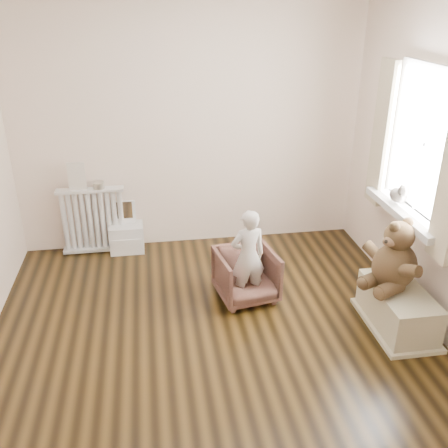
{
  "coord_description": "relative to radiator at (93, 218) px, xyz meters",
  "views": [
    {
      "loc": [
        -0.43,
        -3.26,
        2.53
      ],
      "look_at": [
        0.15,
        0.45,
        0.8
      ],
      "focal_mm": 40.0,
      "sensor_mm": 36.0,
      "label": 1
    }
  ],
  "objects": [
    {
      "name": "floor",
      "position": [
        1.05,
        -1.68,
        -0.39
      ],
      "size": [
        3.6,
        3.6,
        0.01
      ],
      "primitive_type": "cube",
      "color": "black",
      "rests_on": "ground"
    },
    {
      "name": "back_wall",
      "position": [
        1.05,
        0.12,
        0.91
      ],
      "size": [
        3.6,
        0.02,
        2.6
      ],
      "primitive_type": "cube",
      "color": "white",
      "rests_on": "ground"
    },
    {
      "name": "front_wall",
      "position": [
        1.05,
        -3.48,
        0.91
      ],
      "size": [
        3.6,
        0.02,
        2.6
      ],
      "primitive_type": "cube",
      "color": "white",
      "rests_on": "ground"
    },
    {
      "name": "window",
      "position": [
        2.81,
        -1.38,
        1.06
      ],
      "size": [
        0.03,
        0.9,
        1.1
      ],
      "primitive_type": "cube",
      "color": "white",
      "rests_on": "right_wall"
    },
    {
      "name": "window_sill",
      "position": [
        2.72,
        -1.38,
        0.48
      ],
      "size": [
        0.22,
        1.1,
        0.06
      ],
      "primitive_type": "cube",
      "color": "silver",
      "rests_on": "right_wall"
    },
    {
      "name": "curtain_right",
      "position": [
        2.7,
        -0.81,
        1.0
      ],
      "size": [
        0.06,
        0.26,
        1.3
      ],
      "primitive_type": "cube",
      "color": "beige",
      "rests_on": "right_wall"
    },
    {
      "name": "radiator",
      "position": [
        0.0,
        0.0,
        0.0
      ],
      "size": [
        0.68,
        0.13,
        0.72
      ],
      "primitive_type": "cube",
      "color": "silver",
      "rests_on": "floor"
    },
    {
      "name": "paper_doll",
      "position": [
        -0.11,
        0.0,
        0.48
      ],
      "size": [
        0.17,
        0.02,
        0.29
      ],
      "primitive_type": "cube",
      "color": "beige",
      "rests_on": "radiator"
    },
    {
      "name": "tin_a",
      "position": [
        0.09,
        0.0,
        0.36
      ],
      "size": [
        0.11,
        0.11,
        0.07
      ],
      "primitive_type": "cylinder",
      "color": "#A59E8C",
      "rests_on": "radiator"
    },
    {
      "name": "toy_vanity",
      "position": [
        0.33,
        -0.03,
        -0.11
      ],
      "size": [
        0.35,
        0.25,
        0.56
      ],
      "primitive_type": "cube",
      "color": "silver",
      "rests_on": "floor"
    },
    {
      "name": "armchair",
      "position": [
        1.42,
        -1.14,
        -0.16
      ],
      "size": [
        0.58,
        0.6,
        0.47
      ],
      "primitive_type": "imported",
      "rotation": [
        0.0,
        0.0,
        0.17
      ],
      "color": "brown",
      "rests_on": "floor"
    },
    {
      "name": "child",
      "position": [
        1.42,
        -1.19,
        0.07
      ],
      "size": [
        0.35,
        0.26,
        0.87
      ],
      "primitive_type": "imported",
      "rotation": [
        0.0,
        0.0,
        3.32
      ],
      "color": "beige",
      "rests_on": "armchair"
    },
    {
      "name": "toy_bench",
      "position": [
        2.57,
        -1.76,
        -0.19
      ],
      "size": [
        0.4,
        0.75,
        0.35
      ],
      "primitive_type": "cube",
      "color": "beige",
      "rests_on": "floor"
    },
    {
      "name": "teddy_bear",
      "position": [
        2.53,
        -1.68,
        0.28
      ],
      "size": [
        0.58,
        0.52,
        0.58
      ],
      "primitive_type": null,
      "rotation": [
        0.0,
        0.0,
        0.4
      ],
      "color": "#392816",
      "rests_on": "toy_bench"
    },
    {
      "name": "plush_cat",
      "position": [
        2.71,
        -1.24,
        0.61
      ],
      "size": [
        0.19,
        0.25,
        0.19
      ],
      "primitive_type": null,
      "rotation": [
        0.0,
        0.0,
        -0.22
      ],
      "color": "#68615A",
      "rests_on": "window_sill"
    }
  ]
}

